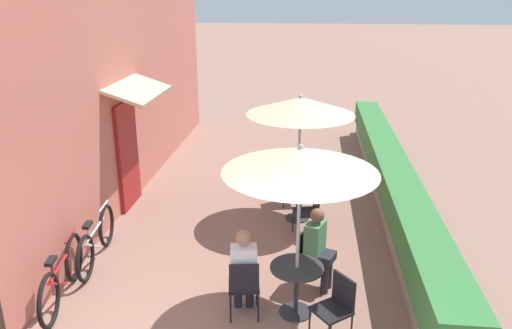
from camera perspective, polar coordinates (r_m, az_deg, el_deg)
cafe_facade_wall at (r=10.26m, az=-14.86°, el=7.42°), size 0.98×11.80×4.20m
planter_hedge at (r=10.19m, az=15.10°, el=-1.80°), size 0.60×10.80×1.01m
patio_table_near at (r=6.75m, az=4.66°, el=-13.13°), size 0.71×0.71×0.71m
patio_umbrella_near at (r=6.01m, az=5.09°, el=0.51°), size 1.92×1.92×2.38m
cafe_chair_near_left at (r=6.63m, az=-1.38°, el=-13.49°), size 0.46×0.46×0.87m
seated_patron_near_left at (r=6.63m, az=-1.42°, el=-11.73°), size 0.38×0.44×1.25m
cafe_chair_near_right at (r=6.34m, az=9.16°, el=-15.46°), size 0.56×0.56×0.87m
cafe_chair_near_back at (r=7.32m, az=6.25°, el=-10.17°), size 0.52×0.52×0.87m
seated_patron_near_back at (r=7.20m, az=7.14°, el=-9.17°), size 0.49×0.44×1.25m
patio_table_mid at (r=9.34m, az=4.81°, el=-3.44°), size 0.71×0.71×0.71m
patio_umbrella_mid at (r=8.82m, az=5.12°, el=6.68°), size 1.92×1.92×2.38m
cafe_chair_mid_left at (r=9.95m, az=3.62°, el=-1.78°), size 0.48×0.48×0.87m
cafe_chair_mid_right at (r=8.73m, az=6.18°, el=-5.03°), size 0.48×0.48×0.87m
bicycle_leaning at (r=7.53m, az=-21.29°, el=-11.84°), size 0.35×1.79×0.82m
bicycle_second at (r=8.35m, az=-17.79°, el=-8.23°), size 0.25×1.80×0.81m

